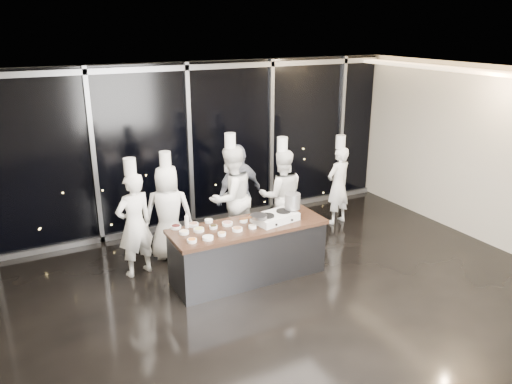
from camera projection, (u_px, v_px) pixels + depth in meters
ground at (276, 303)px, 7.27m from camera, size 9.00×9.00×0.00m
room_shell at (290, 152)px, 6.62m from camera, size 9.02×7.02×3.21m
window_wall at (189, 147)px, 9.63m from camera, size 8.90×0.11×3.20m
demo_counter at (248, 251)px, 7.88m from camera, size 2.46×0.86×0.90m
stove at (275, 217)px, 7.87m from camera, size 0.75×0.53×0.14m
frying_pan at (258, 216)px, 7.64m from camera, size 0.47×0.30×0.04m
stock_pot at (292, 201)px, 7.99m from camera, size 0.29×0.29×0.25m
prep_bowls at (214, 228)px, 7.54m from camera, size 1.40×0.76×0.05m
squeeze_bottle at (187, 221)px, 7.60m from camera, size 0.07×0.07×0.25m
chef_far_left at (135, 223)px, 7.86m from camera, size 0.71×0.57×1.93m
chef_left at (168, 212)px, 8.44m from camera, size 0.95×0.81×1.89m
chef_center at (231, 197)px, 8.84m from camera, size 1.08×0.95×2.10m
guest at (239, 194)px, 9.04m from camera, size 1.18×0.82×1.85m
chef_right at (281, 195)px, 9.16m from camera, size 1.00×0.88×1.96m
chef_side at (338, 184)px, 9.97m from camera, size 0.64×0.49×1.81m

